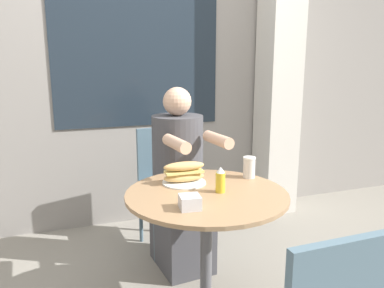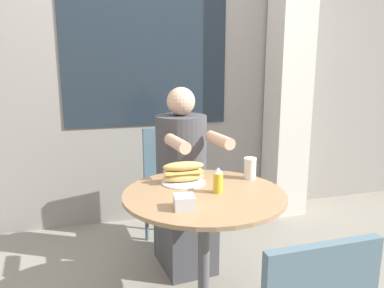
{
  "view_description": "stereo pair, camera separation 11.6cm",
  "coord_description": "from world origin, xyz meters",
  "px_view_note": "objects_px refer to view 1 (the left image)",
  "views": [
    {
      "loc": [
        -0.66,
        -1.63,
        1.33
      ],
      "look_at": [
        0.0,
        0.22,
        0.91
      ],
      "focal_mm": 35.0,
      "sensor_mm": 36.0,
      "label": 1
    },
    {
      "loc": [
        -0.55,
        -1.67,
        1.33
      ],
      "look_at": [
        0.0,
        0.22,
        0.91
      ],
      "focal_mm": 35.0,
      "sensor_mm": 36.0,
      "label": 2
    }
  ],
  "objects_px": {
    "condiment_bottle": "(220,180)",
    "sandwich_on_plate": "(184,174)",
    "diner_chair": "(164,176)",
    "seated_diner": "(180,191)",
    "cafe_table": "(206,227)",
    "drink_cup": "(249,167)"
  },
  "relations": [
    {
      "from": "cafe_table",
      "to": "sandwich_on_plate",
      "type": "bearing_deg",
      "value": 108.94
    },
    {
      "from": "cafe_table",
      "to": "drink_cup",
      "type": "distance_m",
      "value": 0.42
    },
    {
      "from": "cafe_table",
      "to": "drink_cup",
      "type": "xyz_separation_m",
      "value": [
        0.31,
        0.15,
        0.24
      ]
    },
    {
      "from": "diner_chair",
      "to": "sandwich_on_plate",
      "type": "relative_size",
      "value": 3.74
    },
    {
      "from": "cafe_table",
      "to": "diner_chair",
      "type": "xyz_separation_m",
      "value": [
        0.03,
        0.93,
        -0.0
      ]
    },
    {
      "from": "sandwich_on_plate",
      "to": "drink_cup",
      "type": "distance_m",
      "value": 0.37
    },
    {
      "from": "drink_cup",
      "to": "seated_diner",
      "type": "bearing_deg",
      "value": 121.32
    },
    {
      "from": "drink_cup",
      "to": "condiment_bottle",
      "type": "distance_m",
      "value": 0.3
    },
    {
      "from": "seated_diner",
      "to": "sandwich_on_plate",
      "type": "relative_size",
      "value": 5.11
    },
    {
      "from": "cafe_table",
      "to": "diner_chair",
      "type": "distance_m",
      "value": 0.93
    },
    {
      "from": "cafe_table",
      "to": "sandwich_on_plate",
      "type": "xyz_separation_m",
      "value": [
        -0.06,
        0.17,
        0.23
      ]
    },
    {
      "from": "drink_cup",
      "to": "condiment_bottle",
      "type": "relative_size",
      "value": 0.92
    },
    {
      "from": "seated_diner",
      "to": "condiment_bottle",
      "type": "distance_m",
      "value": 0.66
    },
    {
      "from": "diner_chair",
      "to": "cafe_table",
      "type": "bearing_deg",
      "value": 82.32
    },
    {
      "from": "seated_diner",
      "to": "drink_cup",
      "type": "bearing_deg",
      "value": 115.78
    },
    {
      "from": "diner_chair",
      "to": "seated_diner",
      "type": "distance_m",
      "value": 0.35
    },
    {
      "from": "diner_chair",
      "to": "seated_diner",
      "type": "relative_size",
      "value": 0.73
    },
    {
      "from": "condiment_bottle",
      "to": "sandwich_on_plate",
      "type": "bearing_deg",
      "value": 122.54
    },
    {
      "from": "sandwich_on_plate",
      "to": "condiment_bottle",
      "type": "relative_size",
      "value": 1.81
    },
    {
      "from": "diner_chair",
      "to": "drink_cup",
      "type": "distance_m",
      "value": 0.87
    },
    {
      "from": "sandwich_on_plate",
      "to": "condiment_bottle",
      "type": "height_order",
      "value": "condiment_bottle"
    },
    {
      "from": "diner_chair",
      "to": "sandwich_on_plate",
      "type": "height_order",
      "value": "diner_chair"
    }
  ]
}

